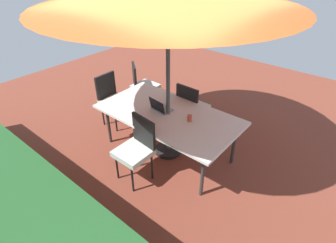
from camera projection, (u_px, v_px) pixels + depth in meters
The scene contains 9 objects.
ground_plane at pixel (168, 152), 4.57m from camera, with size 10.00×10.00×0.02m, color brown.
hedge_row at pixel (19, 224), 2.73m from camera, with size 6.30×0.89×1.11m, color #235628.
dining_table at pixel (168, 116), 4.18m from camera, with size 2.21×1.18×0.75m.
chair_east at pixel (112, 98), 5.02m from camera, with size 0.46×0.46×0.98m.
chair_southeast at pixel (142, 84), 5.50m from camera, with size 0.58×0.58×0.98m.
chair_north at pixel (136, 147), 3.78m from camera, with size 0.47×0.48×0.98m.
chair_south at pixel (191, 106), 4.75m from camera, with size 0.46×0.46×0.98m.
laptop at pixel (160, 108), 4.21m from camera, with size 0.35×0.28×0.21m.
cup at pixel (190, 118), 3.95m from camera, with size 0.07×0.07×0.10m, color #CC4C33.
Camera 1 is at (-2.26, 2.74, 2.92)m, focal length 28.78 mm.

